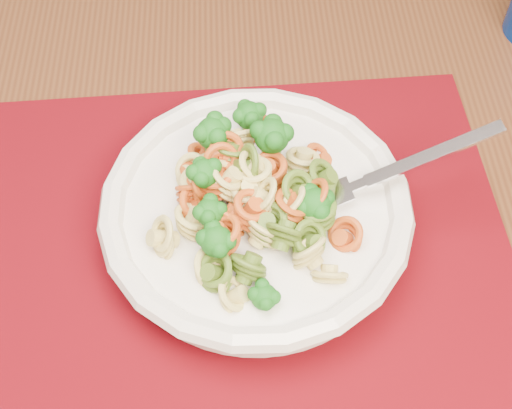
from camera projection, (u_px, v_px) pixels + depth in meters
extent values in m
cube|color=#4E2B16|center=(151.00, 120.00, 0.68)|extent=(1.41, 1.01, 0.04)
cube|color=#4E0308|center=(238.00, 242.00, 0.58)|extent=(0.47, 0.38, 0.00)
cylinder|color=silver|center=(256.00, 229.00, 0.58)|extent=(0.10, 0.10, 0.01)
cylinder|color=silver|center=(256.00, 217.00, 0.56)|extent=(0.23, 0.23, 0.03)
torus|color=silver|center=(256.00, 206.00, 0.55)|extent=(0.25, 0.25, 0.02)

